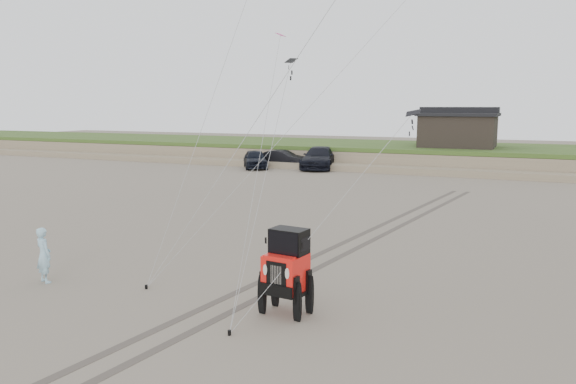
{
  "coord_description": "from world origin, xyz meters",
  "views": [
    {
      "loc": [
        8.03,
        -12.43,
        5.21
      ],
      "look_at": [
        1.24,
        3.0,
        2.6
      ],
      "focal_mm": 35.0,
      "sensor_mm": 36.0,
      "label": 1
    }
  ],
  "objects_px": {
    "cabin": "(458,129)",
    "jeep": "(286,281)",
    "truck_b": "(283,159)",
    "truck_c": "(319,158)",
    "truck_a": "(255,159)",
    "man": "(44,255)"
  },
  "relations": [
    {
      "from": "truck_b",
      "to": "man",
      "type": "bearing_deg",
      "value": -166.28
    },
    {
      "from": "cabin",
      "to": "truck_a",
      "type": "height_order",
      "value": "cabin"
    },
    {
      "from": "truck_a",
      "to": "man",
      "type": "height_order",
      "value": "man"
    },
    {
      "from": "truck_b",
      "to": "jeep",
      "type": "distance_m",
      "value": 34.13
    },
    {
      "from": "jeep",
      "to": "truck_c",
      "type": "bearing_deg",
      "value": 116.04
    },
    {
      "from": "cabin",
      "to": "truck_c",
      "type": "xyz_separation_m",
      "value": [
        -10.31,
        -5.84,
        -2.34
      ]
    },
    {
      "from": "cabin",
      "to": "man",
      "type": "relative_size",
      "value": 3.85
    },
    {
      "from": "truck_a",
      "to": "jeep",
      "type": "bearing_deg",
      "value": -93.25
    },
    {
      "from": "truck_a",
      "to": "man",
      "type": "xyz_separation_m",
      "value": [
        8.25,
        -29.84,
        0.06
      ]
    },
    {
      "from": "cabin",
      "to": "truck_c",
      "type": "relative_size",
      "value": 1.04
    },
    {
      "from": "man",
      "to": "truck_b",
      "type": "bearing_deg",
      "value": -60.13
    },
    {
      "from": "cabin",
      "to": "jeep",
      "type": "height_order",
      "value": "cabin"
    },
    {
      "from": "truck_c",
      "to": "truck_b",
      "type": "bearing_deg",
      "value": 171.59
    },
    {
      "from": "truck_b",
      "to": "jeep",
      "type": "height_order",
      "value": "jeep"
    },
    {
      "from": "cabin",
      "to": "truck_b",
      "type": "distance_m",
      "value": 15.08
    },
    {
      "from": "cabin",
      "to": "truck_b",
      "type": "relative_size",
      "value": 1.47
    },
    {
      "from": "cabin",
      "to": "truck_a",
      "type": "bearing_deg",
      "value": -153.1
    },
    {
      "from": "truck_a",
      "to": "truck_b",
      "type": "xyz_separation_m",
      "value": [
        1.71,
        1.77,
        -0.06
      ]
    },
    {
      "from": "jeep",
      "to": "man",
      "type": "relative_size",
      "value": 2.8
    },
    {
      "from": "cabin",
      "to": "jeep",
      "type": "bearing_deg",
      "value": -89.19
    },
    {
      "from": "cabin",
      "to": "jeep",
      "type": "xyz_separation_m",
      "value": [
        0.53,
        -37.06,
        -2.37
      ]
    },
    {
      "from": "truck_b",
      "to": "jeep",
      "type": "bearing_deg",
      "value": -153.5
    }
  ]
}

